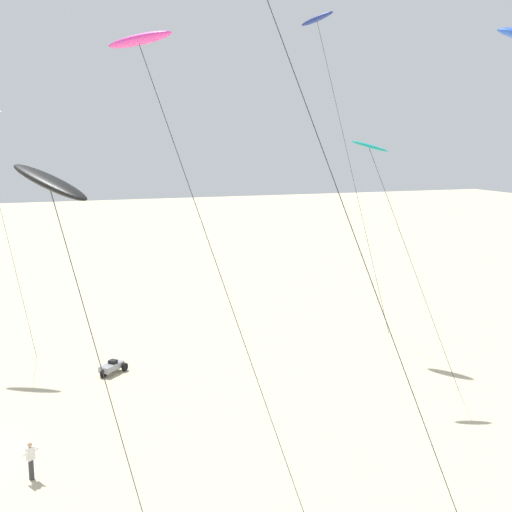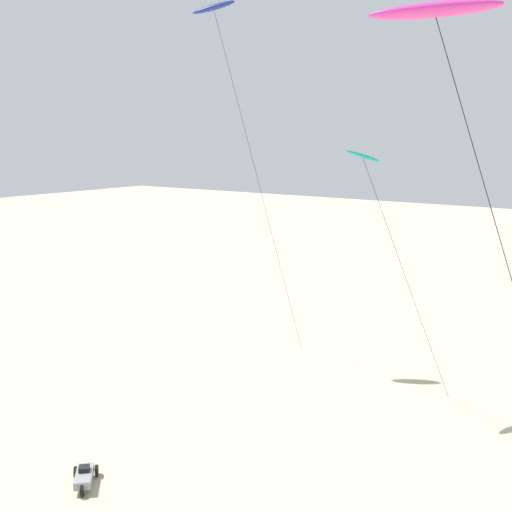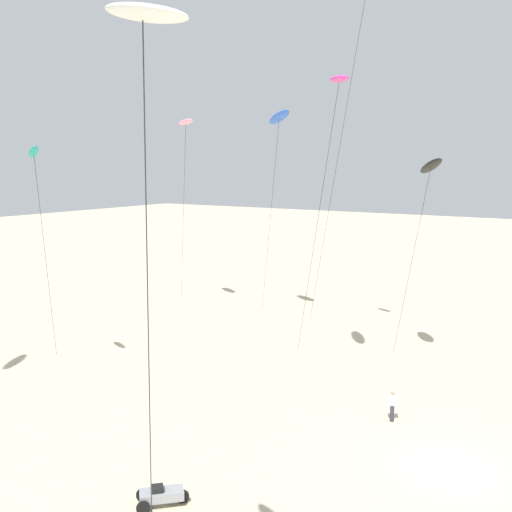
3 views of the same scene
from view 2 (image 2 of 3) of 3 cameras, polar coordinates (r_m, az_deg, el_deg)
The scene contains 4 objects.
kite_teal at distance 33.48m, azimuth 9.87°, elevation 8.57°, with size 4.73×5.17×14.28m.
kite_navy at distance 42.09m, azimuth -3.81°, elevation 21.48°, with size 5.59×5.43×23.42m.
kite_magenta at distance 16.59m, azimuth 16.17°, elevation 20.48°, with size 6.41×6.23×18.16m.
beach_buggy at distance 29.58m, azimuth -15.40°, elevation -18.78°, with size 1.90×1.92×0.82m.
Camera 2 is at (11.52, -6.96, 14.85)m, focal length 43.85 mm.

